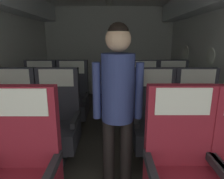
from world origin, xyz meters
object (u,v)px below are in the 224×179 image
Objects in this scene: seat_c_right_window at (144,100)px; seat_b_left_window at (14,123)px; seat_c_left_window at (41,100)px; seat_c_left_aisle at (73,100)px; flight_attendant at (118,96)px; seat_c_right_aisle at (173,100)px; seat_b_right_window at (155,123)px; seat_a_left_aisle at (22,176)px; seat_b_right_aisle at (197,124)px; seat_b_left_aisle at (57,123)px; seat_a_right_window at (182,175)px.

seat_b_left_window is at bearing -151.82° from seat_c_right_window.
seat_c_left_window is 0.51m from seat_c_left_aisle.
flight_attendant reaches higher than seat_c_left_aisle.
seat_c_left_aisle is at bearing -179.56° from seat_c_right_aisle.
seat_b_left_window is 1.00× the size of seat_b_right_window.
seat_b_left_window is 0.71× the size of flight_attendant.
seat_c_right_aisle is (1.62, 1.83, 0.00)m from seat_a_left_aisle.
flight_attendant is at bearing -63.88° from seat_c_left_aisle.
seat_b_right_aisle and seat_c_right_aisle have the same top height.
seat_a_left_aisle is 2.14m from seat_c_right_window.
seat_b_left_aisle is 1.00× the size of seat_c_right_aisle.
seat_c_left_aisle is at bearing 122.45° from seat_a_right_window.
seat_b_left_aisle is (-1.14, 0.89, 0.00)m from seat_a_right_window.
seat_c_right_aisle is at bearing 48.46° from seat_a_left_aisle.
seat_a_left_aisle is 1.00× the size of seat_a_right_window.
seat_b_left_aisle is 0.71× the size of flight_attendant.
seat_b_left_window and seat_c_left_aisle have the same top height.
seat_b_right_window is 1.00× the size of seat_c_left_aisle.
seat_a_left_aisle is at bearing -141.00° from seat_b_right_window.
seat_c_left_window is 1.91m from flight_attendant.
seat_b_left_aisle is 1.03m from seat_c_left_window.
seat_b_left_aisle is at bearing -89.98° from seat_c_left_aisle.
seat_c_left_aisle is (-1.13, 0.90, 0.00)m from seat_b_right_window.
seat_a_right_window is 0.90m from seat_b_right_window.
seat_b_right_window is at bearing 39.00° from seat_a_left_aisle.
seat_c_right_aisle is at bearing 61.83° from seat_b_right_window.
seat_a_left_aisle is at bearing -152.91° from flight_attendant.
flight_attendant is at bearing 30.74° from seat_a_left_aisle.
flight_attendant reaches higher than seat_a_left_aisle.
flight_attendant is at bearing -36.02° from seat_b_left_aisle.
seat_a_right_window is at bearing -47.30° from seat_c_left_window.
seat_c_left_aisle is (0.00, 1.82, 0.00)m from seat_a_left_aisle.
seat_b_left_window is 1.00× the size of seat_b_left_aisle.
seat_b_left_aisle is 0.98m from flight_attendant.
seat_b_left_aisle and seat_c_right_window have the same top height.
seat_a_left_aisle is 2.45m from seat_c_right_aisle.
seat_a_right_window is at bearing -44.41° from flight_attendant.
seat_b_left_aisle is 1.62m from seat_b_right_aisle.
seat_c_right_aisle is (0.49, 0.91, 0.00)m from seat_b_right_window.
seat_a_right_window and seat_c_right_aisle have the same top height.
seat_a_left_aisle is 0.94m from flight_attendant.
flight_attendant reaches higher than seat_c_left_window.
seat_c_right_window is 0.71× the size of flight_attendant.
flight_attendant reaches higher than seat_b_left_aisle.
seat_b_right_window is at bearing -28.63° from seat_c_left_window.
seat_c_left_aisle is at bearing 150.81° from seat_b_right_aisle.
seat_b_right_aisle is 1.16m from flight_attendant.
seat_b_left_window is 2.31m from seat_c_right_aisle.
seat_b_right_window is 0.82m from flight_attendant.
seat_b_right_window is at bearing -0.31° from seat_b_left_window.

